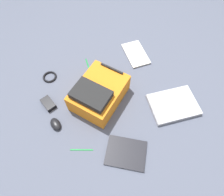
% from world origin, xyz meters
% --- Properties ---
extents(ground_plane, '(3.31, 3.31, 0.00)m').
position_xyz_m(ground_plane, '(0.00, 0.00, 0.00)').
color(ground_plane, '#4C5160').
extents(backpack, '(0.48, 0.45, 0.20)m').
position_xyz_m(backpack, '(0.11, -0.03, 0.09)').
color(backpack, orange).
rests_on(backpack, ground_plane).
extents(laptop, '(0.39, 0.33, 0.03)m').
position_xyz_m(laptop, '(-0.33, 0.29, 0.02)').
color(laptop, '#929296').
rests_on(laptop, ground_plane).
extents(book_blue, '(0.21, 0.30, 0.02)m').
position_xyz_m(book_blue, '(-0.37, -0.26, 0.01)').
color(book_blue, silver).
rests_on(book_blue, ground_plane).
extents(book_comic, '(0.32, 0.32, 0.01)m').
position_xyz_m(book_comic, '(0.16, 0.40, 0.01)').
color(book_comic, silver).
rests_on(book_comic, ground_plane).
extents(computer_mouse, '(0.07, 0.10, 0.04)m').
position_xyz_m(computer_mouse, '(0.47, -0.01, 0.02)').
color(computer_mouse, black).
rests_on(computer_mouse, ground_plane).
extents(cable_coil, '(0.11, 0.11, 0.01)m').
position_xyz_m(cable_coil, '(0.35, -0.41, 0.01)').
color(cable_coil, black).
rests_on(cable_coil, ground_plane).
extents(power_brick, '(0.09, 0.12, 0.03)m').
position_xyz_m(power_brick, '(0.45, -0.18, 0.02)').
color(power_brick, black).
rests_on(power_brick, ground_plane).
extents(pen_black, '(0.13, 0.08, 0.01)m').
position_xyz_m(pen_black, '(0.39, 0.24, 0.00)').
color(pen_black, '#198C33').
rests_on(pen_black, ground_plane).
extents(pen_blue, '(0.04, 0.13, 0.01)m').
position_xyz_m(pen_blue, '(0.03, -0.37, 0.00)').
color(pen_blue, '#198C33').
rests_on(pen_blue, ground_plane).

